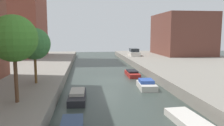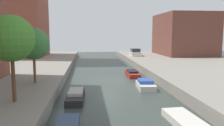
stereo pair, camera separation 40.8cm
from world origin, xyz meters
name	(u,v)px [view 2 (the right image)]	position (x,y,z in m)	size (l,w,h in m)	color
ground_plane	(109,80)	(0.00, 0.00, 0.00)	(84.00, 84.00, 0.00)	#333D38
low_block_right	(183,34)	(18.00, 20.71, 5.33)	(10.00, 12.82, 8.67)	brown
street_tree_1	(11,39)	(-7.21, -10.78, 5.12)	(2.98, 2.98, 5.63)	brown
street_tree_2	(33,44)	(-7.21, -5.02, 4.54)	(2.83, 2.83, 4.96)	brown
parked_car	(135,53)	(7.18, 19.25, 1.62)	(1.95, 4.60, 1.48)	beige
moored_boat_left_2	(76,96)	(-3.44, -7.45, 0.34)	(1.45, 4.20, 0.79)	#232328
moored_boat_right_1	(188,123)	(3.37, -13.65, 0.23)	(1.81, 4.45, 0.46)	beige
moored_boat_right_2	(146,85)	(3.27, -4.34, 0.38)	(1.78, 3.23, 0.89)	beige
moored_boat_right_3	(132,74)	(3.28, 2.44, 0.32)	(1.40, 4.05, 0.74)	maroon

